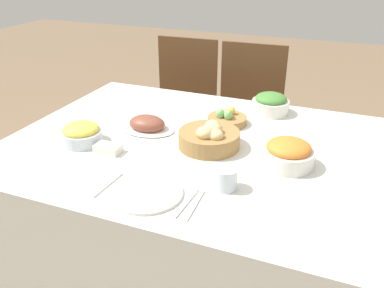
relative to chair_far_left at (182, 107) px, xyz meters
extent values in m
plane|color=#7F664C|center=(0.47, -0.96, -0.50)|extent=(12.00, 12.00, 0.00)
cube|color=silver|center=(0.47, -0.96, -0.13)|extent=(1.56, 1.20, 0.75)
cylinder|color=brown|center=(-0.18, -0.29, -0.29)|extent=(0.03, 0.03, 0.42)
cylinder|color=brown|center=(0.20, -0.27, -0.29)|extent=(0.03, 0.03, 0.42)
cylinder|color=brown|center=(-0.20, 0.10, -0.29)|extent=(0.03, 0.03, 0.42)
cylinder|color=brown|center=(0.19, 0.12, -0.29)|extent=(0.03, 0.03, 0.42)
cube|color=brown|center=(0.00, -0.08, -0.07)|extent=(0.43, 0.43, 0.02)
cube|color=brown|center=(0.00, 0.12, 0.19)|extent=(0.42, 0.03, 0.50)
cylinder|color=brown|center=(0.27, -0.29, -0.29)|extent=(0.03, 0.03, 0.42)
cylinder|color=brown|center=(0.66, -0.27, -0.29)|extent=(0.03, 0.03, 0.42)
cylinder|color=brown|center=(0.26, 0.10, -0.29)|extent=(0.03, 0.03, 0.42)
cylinder|color=brown|center=(0.65, 0.12, -0.29)|extent=(0.03, 0.03, 0.42)
cube|color=brown|center=(0.46, -0.08, -0.07)|extent=(0.44, 0.44, 0.02)
cube|color=brown|center=(0.45, 0.12, 0.19)|extent=(0.42, 0.03, 0.50)
cylinder|color=#9E7542|center=(0.54, -0.97, 0.28)|extent=(0.25, 0.25, 0.07)
ellipsoid|color=#E0C184|center=(0.58, -1.01, 0.32)|extent=(0.07, 0.07, 0.05)
ellipsoid|color=#E0C184|center=(0.56, -0.97, 0.33)|extent=(0.09, 0.08, 0.06)
ellipsoid|color=#E0C184|center=(0.54, -0.93, 0.32)|extent=(0.09, 0.09, 0.05)
ellipsoid|color=#E0C184|center=(0.54, -0.97, 0.32)|extent=(0.07, 0.09, 0.05)
ellipsoid|color=#E0C184|center=(0.54, -1.02, 0.33)|extent=(0.09, 0.09, 0.05)
cylinder|color=#9E7542|center=(0.54, -0.71, 0.26)|extent=(0.18, 0.18, 0.03)
ellipsoid|color=#B27AD1|center=(0.54, -0.71, 0.30)|extent=(0.04, 0.04, 0.04)
ellipsoid|color=#F29E4C|center=(0.53, -0.71, 0.30)|extent=(0.04, 0.04, 0.05)
ellipsoid|color=#F4D151|center=(0.54, -0.71, 0.30)|extent=(0.04, 0.04, 0.05)
ellipsoid|color=#7FCC7A|center=(0.51, -0.73, 0.30)|extent=(0.04, 0.04, 0.05)
ellipsoid|color=#F4D151|center=(0.55, -0.67, 0.30)|extent=(0.04, 0.04, 0.05)
ellipsoid|color=#7FCC7A|center=(0.55, -0.73, 0.30)|extent=(0.04, 0.04, 0.05)
ellipsoid|color=silver|center=(0.22, -0.91, 0.25)|extent=(0.26, 0.18, 0.01)
ellipsoid|color=brown|center=(0.22, -0.91, 0.28)|extent=(0.17, 0.13, 0.07)
cylinder|color=silver|center=(0.87, -1.00, 0.28)|extent=(0.20, 0.20, 0.06)
ellipsoid|color=orange|center=(0.87, -1.00, 0.32)|extent=(0.17, 0.17, 0.06)
cylinder|color=silver|center=(0.69, -0.50, 0.28)|extent=(0.18, 0.18, 0.07)
ellipsoid|color=#478438|center=(0.69, -0.50, 0.32)|extent=(0.15, 0.15, 0.05)
cylinder|color=silver|center=(0.03, -1.13, 0.27)|extent=(0.18, 0.18, 0.05)
ellipsoid|color=#F4DB4C|center=(0.03, -1.13, 0.31)|extent=(0.15, 0.15, 0.05)
cylinder|color=silver|center=(0.46, -1.38, 0.25)|extent=(0.25, 0.25, 0.01)
cube|color=silver|center=(0.32, -1.38, 0.25)|extent=(0.02, 0.18, 0.00)
cube|color=silver|center=(0.61, -1.38, 0.25)|extent=(0.02, 0.18, 0.00)
cube|color=silver|center=(0.64, -1.38, 0.25)|extent=(0.02, 0.18, 0.00)
cylinder|color=silver|center=(0.70, -1.25, 0.28)|extent=(0.08, 0.08, 0.08)
cube|color=silver|center=(0.18, -1.16, 0.26)|extent=(0.11, 0.07, 0.03)
camera|label=1|loc=(1.04, -2.39, 1.00)|focal=38.00mm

